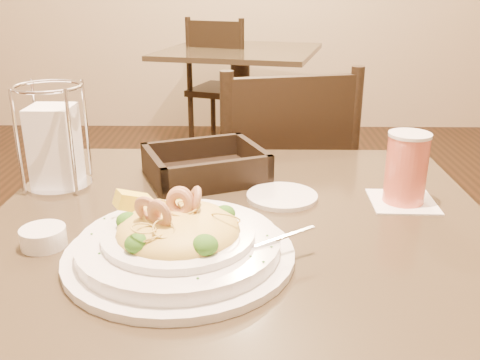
{
  "coord_description": "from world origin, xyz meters",
  "views": [
    {
      "loc": [
        0.01,
        -0.83,
        1.15
      ],
      "look_at": [
        0.0,
        0.02,
        0.83
      ],
      "focal_mm": 40.0,
      "sensor_mm": 36.0,
      "label": 1
    }
  ],
  "objects_px": {
    "drink_glass": "(406,169)",
    "background_table": "(240,87)",
    "butter_ramekin": "(43,237)",
    "main_table": "(240,342)",
    "dining_chair_near": "(277,202)",
    "dining_chair_far": "(223,84)",
    "side_plate": "(282,196)",
    "bread_basket": "(205,168)",
    "napkin_caddy": "(55,144)",
    "pasta_bowl": "(179,239)"
  },
  "relations": [
    {
      "from": "drink_glass",
      "to": "background_table",
      "type": "bearing_deg",
      "value": 98.28
    },
    {
      "from": "butter_ramekin",
      "to": "main_table",
      "type": "bearing_deg",
      "value": 13.08
    },
    {
      "from": "main_table",
      "to": "dining_chair_near",
      "type": "height_order",
      "value": "dining_chair_near"
    },
    {
      "from": "dining_chair_far",
      "to": "side_plate",
      "type": "xyz_separation_m",
      "value": [
        0.24,
        -2.56,
        0.26
      ]
    },
    {
      "from": "background_table",
      "to": "bread_basket",
      "type": "distance_m",
      "value": 2.29
    },
    {
      "from": "main_table",
      "to": "napkin_caddy",
      "type": "xyz_separation_m",
      "value": [
        -0.37,
        0.19,
        0.33
      ]
    },
    {
      "from": "dining_chair_near",
      "to": "pasta_bowl",
      "type": "bearing_deg",
      "value": 63.64
    },
    {
      "from": "main_table",
      "to": "drink_glass",
      "type": "relative_size",
      "value": 6.57
    },
    {
      "from": "pasta_bowl",
      "to": "butter_ramekin",
      "type": "height_order",
      "value": "pasta_bowl"
    },
    {
      "from": "dining_chair_far",
      "to": "bread_basket",
      "type": "height_order",
      "value": "dining_chair_far"
    },
    {
      "from": "background_table",
      "to": "side_plate",
      "type": "xyz_separation_m",
      "value": [
        0.12,
        -2.39,
        0.24
      ]
    },
    {
      "from": "bread_basket",
      "to": "napkin_caddy",
      "type": "distance_m",
      "value": 0.31
    },
    {
      "from": "drink_glass",
      "to": "pasta_bowl",
      "type": "bearing_deg",
      "value": -150.61
    },
    {
      "from": "napkin_caddy",
      "to": "bread_basket",
      "type": "bearing_deg",
      "value": 9.7
    },
    {
      "from": "napkin_caddy",
      "to": "dining_chair_far",
      "type": "bearing_deg",
      "value": 85.01
    },
    {
      "from": "main_table",
      "to": "dining_chair_far",
      "type": "height_order",
      "value": "dining_chair_far"
    },
    {
      "from": "background_table",
      "to": "napkin_caddy",
      "type": "xyz_separation_m",
      "value": [
        -0.33,
        -2.33,
        0.33
      ]
    },
    {
      "from": "dining_chair_near",
      "to": "bread_basket",
      "type": "relative_size",
      "value": 3.21
    },
    {
      "from": "background_table",
      "to": "pasta_bowl",
      "type": "height_order",
      "value": "pasta_bowl"
    },
    {
      "from": "dining_chair_far",
      "to": "bread_basket",
      "type": "distance_m",
      "value": 2.47
    },
    {
      "from": "background_table",
      "to": "side_plate",
      "type": "bearing_deg",
      "value": -87.12
    },
    {
      "from": "bread_basket",
      "to": "napkin_caddy",
      "type": "bearing_deg",
      "value": -170.3
    },
    {
      "from": "main_table",
      "to": "bread_basket",
      "type": "distance_m",
      "value": 0.36
    },
    {
      "from": "dining_chair_far",
      "to": "pasta_bowl",
      "type": "xyz_separation_m",
      "value": [
        0.07,
        -2.81,
        0.28
      ]
    },
    {
      "from": "pasta_bowl",
      "to": "butter_ramekin",
      "type": "distance_m",
      "value": 0.22
    },
    {
      "from": "dining_chair_far",
      "to": "napkin_caddy",
      "type": "xyz_separation_m",
      "value": [
        -0.22,
        -2.5,
        0.34
      ]
    },
    {
      "from": "background_table",
      "to": "bread_basket",
      "type": "relative_size",
      "value": 3.76
    },
    {
      "from": "bread_basket",
      "to": "butter_ramekin",
      "type": "distance_m",
      "value": 0.39
    },
    {
      "from": "side_plate",
      "to": "dining_chair_far",
      "type": "bearing_deg",
      "value": 95.25
    },
    {
      "from": "background_table",
      "to": "drink_glass",
      "type": "bearing_deg",
      "value": -81.72
    },
    {
      "from": "dining_chair_near",
      "to": "pasta_bowl",
      "type": "height_order",
      "value": "dining_chair_near"
    },
    {
      "from": "main_table",
      "to": "bread_basket",
      "type": "xyz_separation_m",
      "value": [
        -0.08,
        0.24,
        0.26
      ]
    },
    {
      "from": "main_table",
      "to": "bread_basket",
      "type": "height_order",
      "value": "bread_basket"
    },
    {
      "from": "napkin_caddy",
      "to": "butter_ramekin",
      "type": "distance_m",
      "value": 0.28
    },
    {
      "from": "dining_chair_near",
      "to": "main_table",
      "type": "bearing_deg",
      "value": 68.7
    },
    {
      "from": "background_table",
      "to": "butter_ramekin",
      "type": "bearing_deg",
      "value": -95.97
    },
    {
      "from": "drink_glass",
      "to": "napkin_caddy",
      "type": "xyz_separation_m",
      "value": [
        -0.68,
        0.07,
        0.02
      ]
    },
    {
      "from": "main_table",
      "to": "napkin_caddy",
      "type": "bearing_deg",
      "value": 152.9
    },
    {
      "from": "background_table",
      "to": "drink_glass",
      "type": "xyz_separation_m",
      "value": [
        0.35,
        -2.4,
        0.3
      ]
    },
    {
      "from": "drink_glass",
      "to": "side_plate",
      "type": "bearing_deg",
      "value": 176.15
    },
    {
      "from": "dining_chair_near",
      "to": "napkin_caddy",
      "type": "distance_m",
      "value": 0.78
    },
    {
      "from": "background_table",
      "to": "side_plate",
      "type": "height_order",
      "value": "side_plate"
    },
    {
      "from": "drink_glass",
      "to": "side_plate",
      "type": "xyz_separation_m",
      "value": [
        -0.23,
        0.02,
        -0.06
      ]
    },
    {
      "from": "main_table",
      "to": "bread_basket",
      "type": "bearing_deg",
      "value": 107.74
    },
    {
      "from": "dining_chair_near",
      "to": "napkin_caddy",
      "type": "xyz_separation_m",
      "value": [
        -0.48,
        -0.52,
        0.34
      ]
    },
    {
      "from": "drink_glass",
      "to": "napkin_caddy",
      "type": "bearing_deg",
      "value": 173.75
    },
    {
      "from": "background_table",
      "to": "drink_glass",
      "type": "distance_m",
      "value": 2.45
    },
    {
      "from": "drink_glass",
      "to": "side_plate",
      "type": "relative_size",
      "value": 0.99
    },
    {
      "from": "drink_glass",
      "to": "butter_ramekin",
      "type": "height_order",
      "value": "drink_glass"
    },
    {
      "from": "butter_ramekin",
      "to": "side_plate",
      "type": "bearing_deg",
      "value": 27.61
    }
  ]
}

